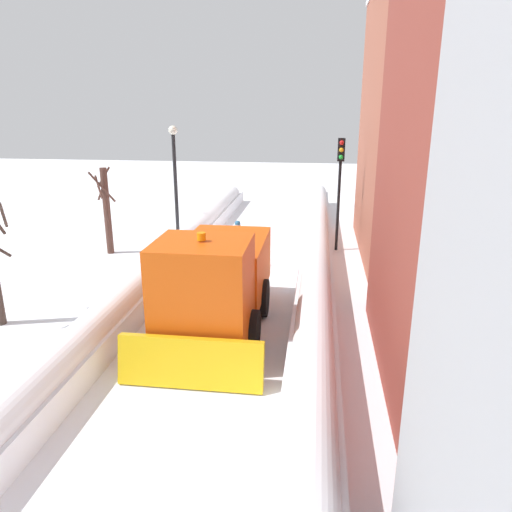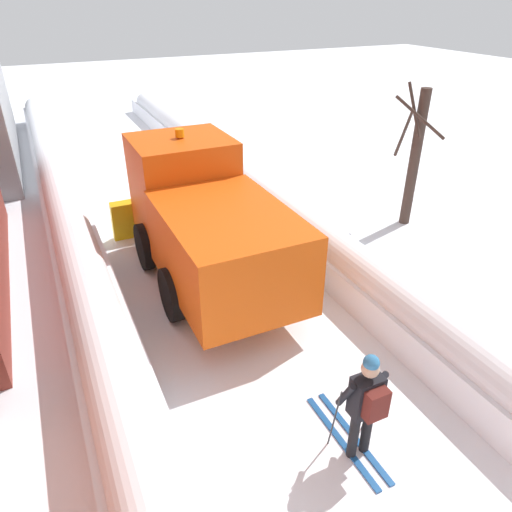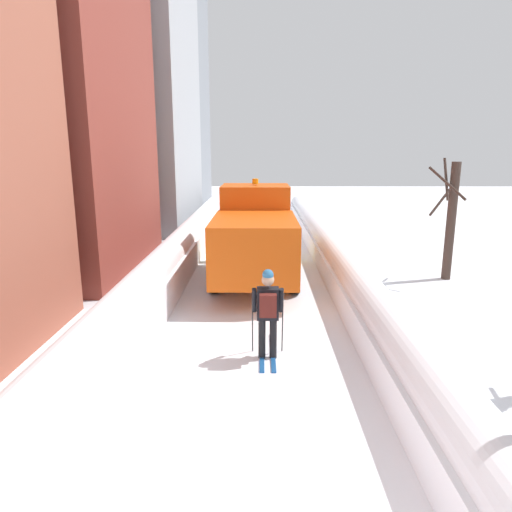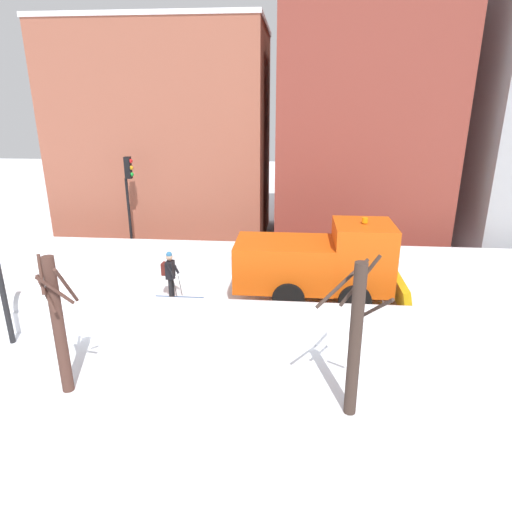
# 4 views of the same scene
# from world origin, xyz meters

# --- Properties ---
(ground_plane) EXTENTS (80.00, 80.00, 0.00)m
(ground_plane) POSITION_xyz_m (0.00, 10.00, 0.00)
(ground_plane) COLOR white
(snowbank_left) EXTENTS (1.10, 36.00, 1.32)m
(snowbank_left) POSITION_xyz_m (-2.66, 10.00, 0.63)
(snowbank_left) COLOR white
(snowbank_left) RESTS_ON ground
(snowbank_right) EXTENTS (1.10, 36.00, 1.12)m
(snowbank_right) POSITION_xyz_m (2.66, 10.00, 0.51)
(snowbank_right) COLOR white
(snowbank_right) RESTS_ON ground
(plow_truck) EXTENTS (3.20, 5.98, 3.12)m
(plow_truck) POSITION_xyz_m (-0.04, 10.34, 1.48)
(plow_truck) COLOR #DB510F
(plow_truck) RESTS_ON ground
(skier) EXTENTS (0.62, 1.80, 1.81)m
(skier) POSITION_xyz_m (0.28, 4.97, 1.00)
(skier) COLOR black
(skier) RESTS_ON ground
(bare_tree_mid) EXTENTS (1.08, 1.58, 3.79)m
(bare_tree_mid) POSITION_xyz_m (6.04, 10.74, 1.94)
(bare_tree_mid) COLOR #3C2D26
(bare_tree_mid) RESTS_ON ground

